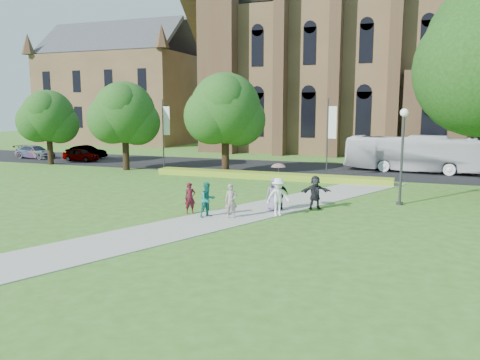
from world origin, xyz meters
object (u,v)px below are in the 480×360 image
at_px(streetlamp, 403,145).
at_px(car_1, 86,152).
at_px(pedestrian_0, 190,198).
at_px(tour_coach, 413,154).
at_px(car_0, 81,155).
at_px(car_2, 35,152).

bearing_deg(streetlamp, car_1, 156.31).
xyz_separation_m(streetlamp, pedestrian_0, (-9.81, -6.02, -2.48)).
xyz_separation_m(tour_coach, car_0, (-31.15, -2.80, -0.88)).
relative_size(streetlamp, car_0, 1.40).
bearing_deg(car_2, car_1, -68.05).
height_order(car_1, car_2, car_1).
bearing_deg(streetlamp, pedestrian_0, -148.47).
distance_m(tour_coach, pedestrian_0, 22.95).
xyz_separation_m(car_0, pedestrian_0, (20.68, -17.62, 0.15)).
xyz_separation_m(tour_coach, car_2, (-37.48, -2.25, -0.85)).
bearing_deg(tour_coach, pedestrian_0, 159.27).
relative_size(streetlamp, car_2, 1.14).
relative_size(car_2, pedestrian_0, 2.99).
height_order(streetlamp, car_2, streetlamp).
xyz_separation_m(car_2, pedestrian_0, (27.01, -18.16, 0.12)).
bearing_deg(car_2, tour_coach, -82.82).
height_order(tour_coach, pedestrian_0, tour_coach).
relative_size(tour_coach, car_2, 2.36).
xyz_separation_m(streetlamp, car_1, (-31.60, 13.86, -2.60)).
distance_m(streetlamp, tour_coach, 14.52).
relative_size(tour_coach, car_1, 2.64).
height_order(car_1, pedestrian_0, pedestrian_0).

